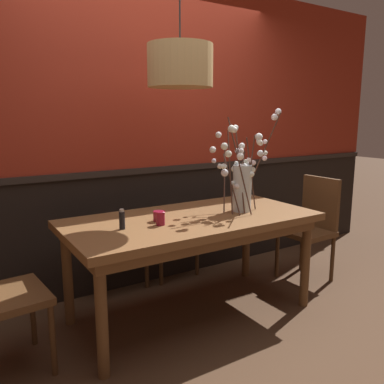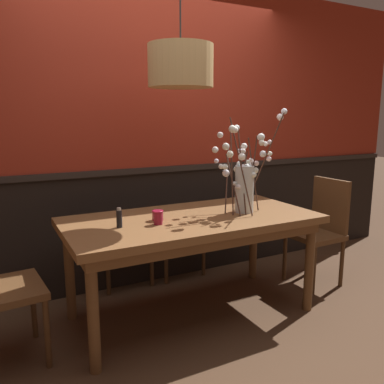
{
  "view_description": "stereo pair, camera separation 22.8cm",
  "coord_description": "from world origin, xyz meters",
  "px_view_note": "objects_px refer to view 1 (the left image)",
  "views": [
    {
      "loc": [
        -1.49,
        -2.36,
        1.49
      ],
      "look_at": [
        0.0,
        0.0,
        0.95
      ],
      "focal_mm": 36.75,
      "sensor_mm": 36.0,
      "label": 1
    },
    {
      "loc": [
        -1.29,
        -2.48,
        1.49
      ],
      "look_at": [
        0.0,
        0.0,
        0.95
      ],
      "focal_mm": 36.75,
      "sensor_mm": 36.0,
      "label": 2
    }
  ],
  "objects_px": {
    "candle_holder_nearer_center": "(160,218)",
    "candle_holder_nearer_edge": "(159,216)",
    "dining_table": "(192,228)",
    "chair_far_side_right": "(165,220)",
    "condiment_bottle": "(122,220)",
    "chair_head_east_end": "(312,223)",
    "chair_far_side_left": "(115,228)",
    "vase_with_blossoms": "(242,179)",
    "pendant_lamp": "(180,66)"
  },
  "relations": [
    {
      "from": "candle_holder_nearer_center",
      "to": "candle_holder_nearer_edge",
      "type": "distance_m",
      "value": 0.11
    },
    {
      "from": "dining_table",
      "to": "chair_far_side_right",
      "type": "height_order",
      "value": "chair_far_side_right"
    },
    {
      "from": "chair_far_side_right",
      "to": "candle_holder_nearer_center",
      "type": "distance_m",
      "value": 1.12
    },
    {
      "from": "dining_table",
      "to": "chair_far_side_right",
      "type": "xyz_separation_m",
      "value": [
        0.23,
        0.86,
        -0.16
      ]
    },
    {
      "from": "candle_holder_nearer_center",
      "to": "condiment_bottle",
      "type": "distance_m",
      "value": 0.26
    },
    {
      "from": "dining_table",
      "to": "chair_head_east_end",
      "type": "relative_size",
      "value": 1.95
    },
    {
      "from": "candle_holder_nearer_center",
      "to": "chair_far_side_right",
      "type": "bearing_deg",
      "value": 60.3
    },
    {
      "from": "candle_holder_nearer_edge",
      "to": "condiment_bottle",
      "type": "distance_m",
      "value": 0.3
    },
    {
      "from": "chair_far_side_left",
      "to": "condiment_bottle",
      "type": "relative_size",
      "value": 6.75
    },
    {
      "from": "chair_far_side_left",
      "to": "chair_far_side_right",
      "type": "relative_size",
      "value": 0.97
    },
    {
      "from": "vase_with_blossoms",
      "to": "chair_far_side_left",
      "type": "bearing_deg",
      "value": 127.78
    },
    {
      "from": "vase_with_blossoms",
      "to": "candle_holder_nearer_edge",
      "type": "xyz_separation_m",
      "value": [
        -0.69,
        0.07,
        -0.21
      ]
    },
    {
      "from": "candle_holder_nearer_edge",
      "to": "pendant_lamp",
      "type": "distance_m",
      "value": 1.05
    },
    {
      "from": "chair_far_side_left",
      "to": "vase_with_blossoms",
      "type": "bearing_deg",
      "value": -52.22
    },
    {
      "from": "chair_far_side_left",
      "to": "vase_with_blossoms",
      "type": "distance_m",
      "value": 1.25
    },
    {
      "from": "candle_holder_nearer_edge",
      "to": "chair_far_side_left",
      "type": "bearing_deg",
      "value": 91.03
    },
    {
      "from": "candle_holder_nearer_center",
      "to": "pendant_lamp",
      "type": "distance_m",
      "value": 1.06
    },
    {
      "from": "chair_head_east_end",
      "to": "vase_with_blossoms",
      "type": "height_order",
      "value": "vase_with_blossoms"
    },
    {
      "from": "chair_far_side_right",
      "to": "vase_with_blossoms",
      "type": "bearing_deg",
      "value": -78.24
    },
    {
      "from": "dining_table",
      "to": "vase_with_blossoms",
      "type": "bearing_deg",
      "value": -6.93
    },
    {
      "from": "candle_holder_nearer_center",
      "to": "dining_table",
      "type": "bearing_deg",
      "value": 14.58
    },
    {
      "from": "chair_far_side_right",
      "to": "candle_holder_nearer_center",
      "type": "bearing_deg",
      "value": -119.7
    },
    {
      "from": "chair_far_side_right",
      "to": "pendant_lamp",
      "type": "relative_size",
      "value": 0.96
    },
    {
      "from": "vase_with_blossoms",
      "to": "chair_far_side_right",
      "type": "bearing_deg",
      "value": 101.76
    },
    {
      "from": "condiment_bottle",
      "to": "pendant_lamp",
      "type": "height_order",
      "value": "pendant_lamp"
    },
    {
      "from": "chair_head_east_end",
      "to": "candle_holder_nearer_center",
      "type": "height_order",
      "value": "chair_head_east_end"
    },
    {
      "from": "vase_with_blossoms",
      "to": "condiment_bottle",
      "type": "xyz_separation_m",
      "value": [
        -0.98,
        0.02,
        -0.19
      ]
    },
    {
      "from": "candle_holder_nearer_center",
      "to": "candle_holder_nearer_edge",
      "type": "height_order",
      "value": "candle_holder_nearer_center"
    },
    {
      "from": "vase_with_blossoms",
      "to": "condiment_bottle",
      "type": "bearing_deg",
      "value": 178.93
    },
    {
      "from": "chair_far_side_left",
      "to": "pendant_lamp",
      "type": "bearing_deg",
      "value": -73.81
    },
    {
      "from": "dining_table",
      "to": "chair_far_side_right",
      "type": "bearing_deg",
      "value": 74.78
    },
    {
      "from": "chair_head_east_end",
      "to": "chair_far_side_right",
      "type": "distance_m",
      "value": 1.37
    },
    {
      "from": "chair_far_side_left",
      "to": "pendant_lamp",
      "type": "height_order",
      "value": "pendant_lamp"
    },
    {
      "from": "candle_holder_nearer_edge",
      "to": "chair_head_east_end",
      "type": "bearing_deg",
      "value": -0.43
    },
    {
      "from": "chair_far_side_left",
      "to": "candle_holder_nearer_center",
      "type": "height_order",
      "value": "chair_far_side_left"
    },
    {
      "from": "candle_holder_nearer_edge",
      "to": "vase_with_blossoms",
      "type": "bearing_deg",
      "value": -6.02
    },
    {
      "from": "candle_holder_nearer_edge",
      "to": "pendant_lamp",
      "type": "xyz_separation_m",
      "value": [
        0.21,
        0.05,
        1.03
      ]
    },
    {
      "from": "dining_table",
      "to": "candle_holder_nearer_edge",
      "type": "xyz_separation_m",
      "value": [
        -0.26,
        0.02,
        0.12
      ]
    },
    {
      "from": "candle_holder_nearer_center",
      "to": "condiment_bottle",
      "type": "height_order",
      "value": "condiment_bottle"
    },
    {
      "from": "condiment_bottle",
      "to": "candle_holder_nearer_center",
      "type": "bearing_deg",
      "value": -9.97
    },
    {
      "from": "vase_with_blossoms",
      "to": "candle_holder_nearer_center",
      "type": "height_order",
      "value": "vase_with_blossoms"
    },
    {
      "from": "dining_table",
      "to": "condiment_bottle",
      "type": "height_order",
      "value": "condiment_bottle"
    },
    {
      "from": "chair_far_side_left",
      "to": "candle_holder_nearer_edge",
      "type": "bearing_deg",
      "value": -88.97
    },
    {
      "from": "candle_holder_nearer_center",
      "to": "condiment_bottle",
      "type": "bearing_deg",
      "value": 170.03
    },
    {
      "from": "candle_holder_nearer_center",
      "to": "chair_far_side_left",
      "type": "bearing_deg",
      "value": 88.51
    },
    {
      "from": "chair_head_east_end",
      "to": "condiment_bottle",
      "type": "height_order",
      "value": "chair_head_east_end"
    },
    {
      "from": "vase_with_blossoms",
      "to": "pendant_lamp",
      "type": "bearing_deg",
      "value": 165.29
    },
    {
      "from": "vase_with_blossoms",
      "to": "pendant_lamp",
      "type": "distance_m",
      "value": 0.95
    },
    {
      "from": "pendant_lamp",
      "to": "chair_far_side_left",
      "type": "bearing_deg",
      "value": 106.19
    },
    {
      "from": "dining_table",
      "to": "pendant_lamp",
      "type": "relative_size",
      "value": 1.89
    }
  ]
}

